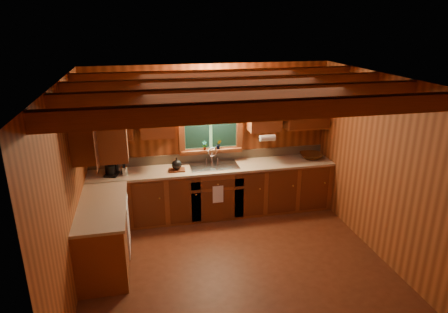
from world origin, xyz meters
name	(u,v)px	position (x,y,z in m)	size (l,w,h in m)	color
room	(237,180)	(0.00, 0.00, 1.30)	(4.20, 4.20, 4.20)	#532614
ceiling_beams	(238,89)	(0.00, 0.00, 2.49)	(4.20, 2.54, 0.18)	brown
base_cabinets	(189,202)	(-0.49, 1.28, 0.43)	(4.20, 2.22, 0.86)	brown
countertop	(189,176)	(-0.48, 1.29, 0.88)	(4.20, 2.24, 0.04)	tan
backsplash	(211,157)	(0.00, 1.89, 0.98)	(4.20, 0.02, 0.16)	tan
dishwasher_panel	(128,225)	(-1.47, 0.68, 0.43)	(0.02, 0.60, 0.80)	white
upper_cabinets	(180,117)	(-0.56, 1.42, 1.84)	(4.19, 1.77, 0.78)	brown
window	(211,127)	(0.00, 1.87, 1.53)	(1.12, 0.08, 1.00)	brown
window_sill	(211,150)	(0.00, 1.82, 1.12)	(1.06, 0.14, 0.04)	brown
wall_sconce	(212,91)	(0.00, 1.75, 2.16)	(0.45, 0.21, 0.17)	black
paper_towel_roll	(267,138)	(0.92, 1.53, 1.37)	(0.11, 0.11, 0.27)	white
dish_towel	(218,194)	(0.00, 1.26, 0.52)	(0.18, 0.01, 0.30)	white
sink	(214,169)	(0.00, 1.60, 0.86)	(0.82, 0.48, 0.43)	silver
coffee_maker	(111,165)	(-1.70, 1.58, 1.07)	(0.20, 0.25, 0.35)	black
utensil_crock	(124,170)	(-1.50, 1.52, 0.98)	(0.11, 0.11, 0.31)	silver
cutting_board	(177,170)	(-0.64, 1.53, 0.91)	(0.27, 0.19, 0.02)	#582712
teakettle	(177,165)	(-0.64, 1.53, 1.01)	(0.17, 0.17, 0.21)	black
wicker_basket	(311,156)	(1.79, 1.61, 0.95)	(0.40, 0.40, 0.10)	#48230C
potted_plant_left	(205,146)	(-0.13, 1.79, 1.22)	(0.09, 0.06, 0.16)	#582712
potted_plant_right	(219,144)	(0.12, 1.80, 1.22)	(0.09, 0.07, 0.17)	#582712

